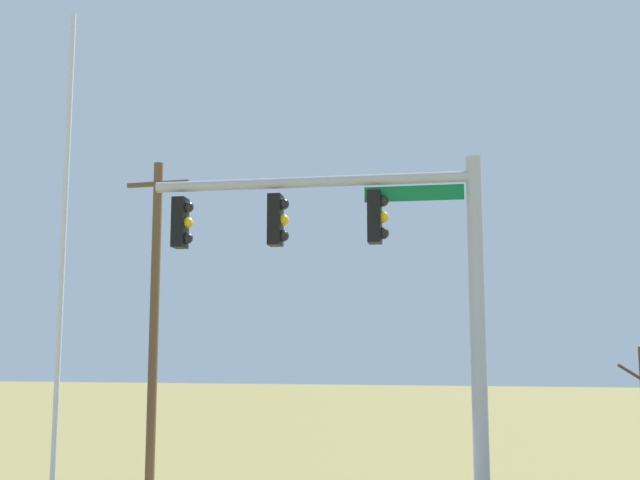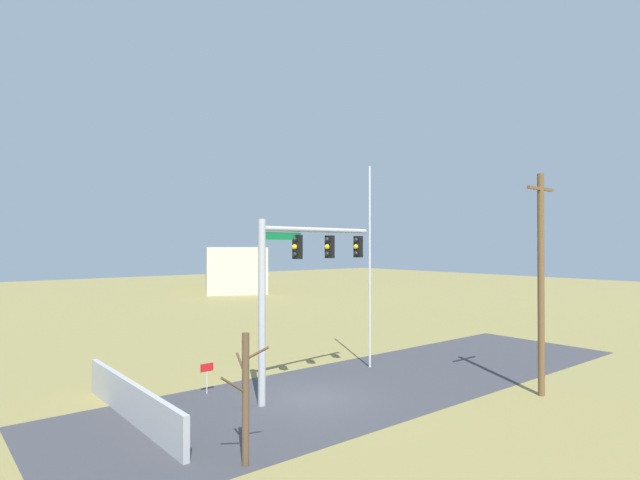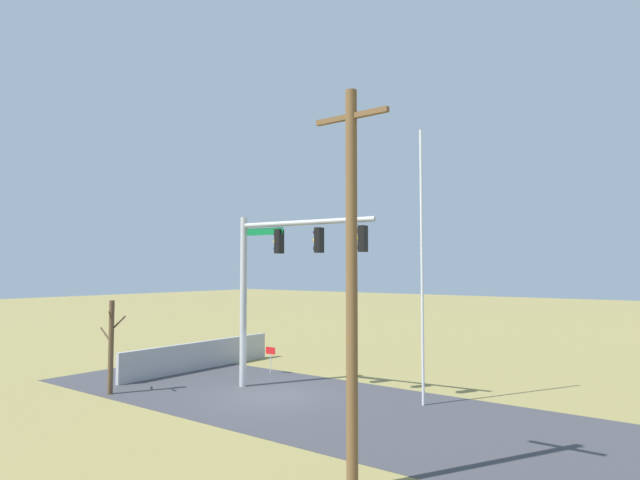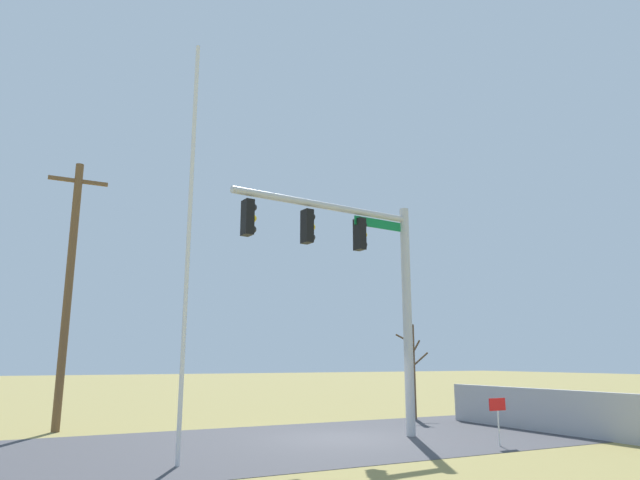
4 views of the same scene
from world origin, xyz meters
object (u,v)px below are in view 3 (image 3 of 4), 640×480
object	(u,v)px
signal_mast	(278,267)
bare_tree	(111,345)
utility_pole	(352,279)
open_sign	(270,354)
flagpole	(422,266)

from	to	relation	value
signal_mast	bare_tree	xyz separation A→B (m)	(4.82, 4.21, -3.04)
utility_pole	bare_tree	bearing A→B (deg)	-8.64
utility_pole	bare_tree	size ratio (longest dim) A/B	2.46
signal_mast	bare_tree	size ratio (longest dim) A/B	1.94
bare_tree	open_sign	size ratio (longest dim) A/B	2.94
flagpole	bare_tree	world-z (taller)	flagpole
utility_pole	bare_tree	world-z (taller)	utility_pole
utility_pole	signal_mast	bearing A→B (deg)	-38.78
utility_pole	bare_tree	xyz separation A→B (m)	(12.41, -1.88, -2.72)
flagpole	bare_tree	xyz separation A→B (m)	(10.38, 5.69, -3.06)
bare_tree	open_sign	xyz separation A→B (m)	(-2.20, -6.69, -0.95)
bare_tree	open_sign	distance (m)	7.11
flagpole	bare_tree	size ratio (longest dim) A/B	2.74
signal_mast	utility_pole	bearing A→B (deg)	141.22
signal_mast	open_sign	size ratio (longest dim) A/B	5.70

